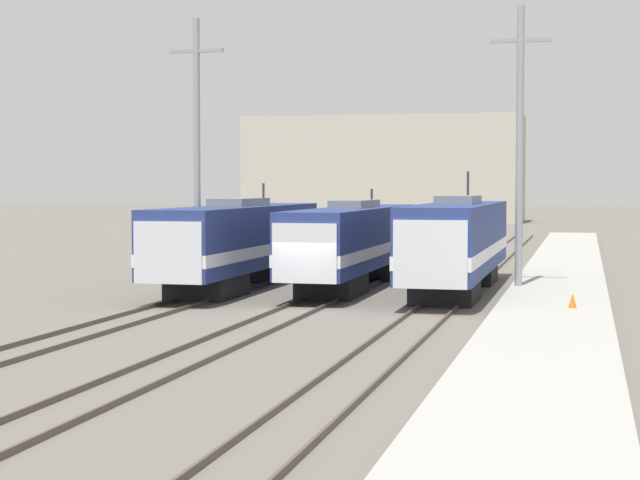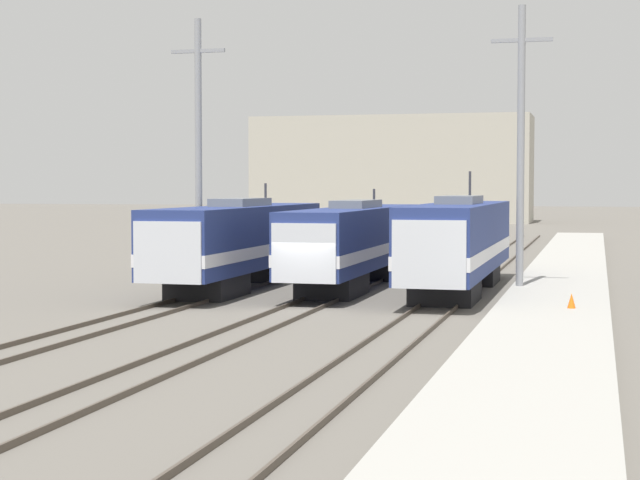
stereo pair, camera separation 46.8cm
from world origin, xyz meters
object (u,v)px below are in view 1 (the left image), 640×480
object	(u,v)px
locomotive_center	(353,242)
catenary_tower_right	(520,145)
locomotive_far_right	(457,243)
traffic_cone	(573,300)
catenary_tower_left	(197,148)
locomotive_far_left	(235,242)

from	to	relation	value
locomotive_center	catenary_tower_right	distance (m)	8.79
locomotive_far_right	traffic_cone	bearing A→B (deg)	-57.69
catenary_tower_left	locomotive_center	bearing A→B (deg)	11.03
locomotive_far_right	catenary_tower_right	xyz separation A→B (m)	(2.63, 0.08, 4.19)
locomotive_far_right	locomotive_center	bearing A→B (deg)	163.61
locomotive_center	locomotive_far_right	bearing A→B (deg)	-16.39
locomotive_center	traffic_cone	distance (m)	13.66
locomotive_far_left	locomotive_far_right	size ratio (longest dim) A/B	0.99
locomotive_far_right	catenary_tower_right	size ratio (longest dim) A/B	1.42
locomotive_center	locomotive_far_left	bearing A→B (deg)	-156.90
locomotive_center	locomotive_far_right	size ratio (longest dim) A/B	1.05
catenary_tower_right	catenary_tower_left	bearing A→B (deg)	180.00
locomotive_far_right	catenary_tower_right	world-z (taller)	catenary_tower_right
traffic_cone	catenary_tower_right	bearing A→B (deg)	106.46
catenary_tower_left	catenary_tower_right	world-z (taller)	same
locomotive_far_left	catenary_tower_left	size ratio (longest dim) A/B	1.40
locomotive_far_left	locomotive_center	bearing A→B (deg)	23.10
locomotive_center	locomotive_far_right	distance (m)	5.13
locomotive_far_left	locomotive_center	distance (m)	5.35
catenary_tower_right	traffic_cone	size ratio (longest dim) A/B	23.31
locomotive_far_left	locomotive_center	xyz separation A→B (m)	(4.92, 2.10, -0.04)
locomotive_center	catenary_tower_right	world-z (taller)	catenary_tower_right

